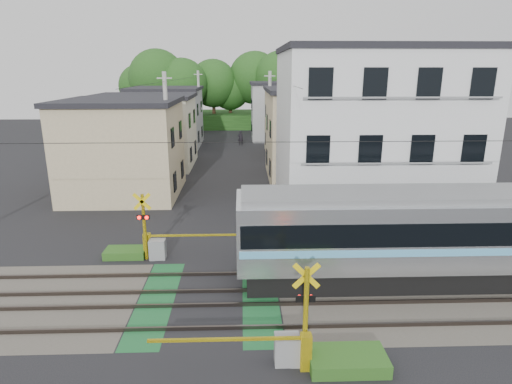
{
  "coord_description": "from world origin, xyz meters",
  "views": [
    {
      "loc": [
        1.28,
        -13.99,
        8.11
      ],
      "look_at": [
        1.91,
        5.0,
        2.65
      ],
      "focal_mm": 30.0,
      "sensor_mm": 36.0,
      "label": 1
    }
  ],
  "objects_px": {
    "crossing_signal_far": "(155,243)",
    "pedestrian": "(241,138)",
    "apartment_block": "(372,134)",
    "crossing_signal_near": "(290,343)"
  },
  "relations": [
    {
      "from": "crossing_signal_far",
      "to": "pedestrian",
      "type": "height_order",
      "value": "crossing_signal_far"
    },
    {
      "from": "crossing_signal_near",
      "to": "crossing_signal_far",
      "type": "distance_m",
      "value": 8.95
    },
    {
      "from": "crossing_signal_far",
      "to": "apartment_block",
      "type": "height_order",
      "value": "apartment_block"
    },
    {
      "from": "pedestrian",
      "to": "apartment_block",
      "type": "bearing_deg",
      "value": 111.13
    },
    {
      "from": "crossing_signal_near",
      "to": "apartment_block",
      "type": "relative_size",
      "value": 0.46
    },
    {
      "from": "crossing_signal_far",
      "to": "pedestrian",
      "type": "distance_m",
      "value": 29.53
    },
    {
      "from": "crossing_signal_far",
      "to": "pedestrian",
      "type": "xyz_separation_m",
      "value": [
        3.71,
        29.29,
        0.11
      ]
    },
    {
      "from": "crossing_signal_far",
      "to": "pedestrian",
      "type": "bearing_deg",
      "value": 82.78
    },
    {
      "from": "apartment_block",
      "to": "pedestrian",
      "type": "bearing_deg",
      "value": 107.46
    },
    {
      "from": "crossing_signal_near",
      "to": "crossing_signal_far",
      "type": "height_order",
      "value": "same"
    }
  ]
}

